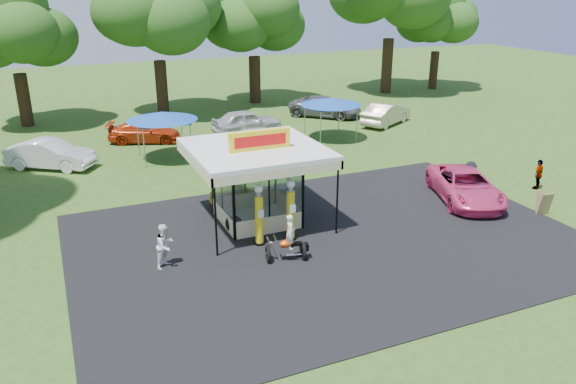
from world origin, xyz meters
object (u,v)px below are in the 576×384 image
(kiosk_car, at_px, (240,194))
(tent_east, at_px, (331,102))
(bg_car_c, at_px, (247,122))
(pink_sedan, at_px, (465,186))
(bg_car_a, at_px, (50,154))
(gas_pump_left, at_px, (259,216))
(bg_car_b, at_px, (144,132))
(spectator_west, at_px, (165,246))
(spectator_east_a, at_px, (470,177))
(gas_station_kiosk, at_px, (256,183))
(spectator_east_b, at_px, (539,174))
(motorcycle, at_px, (289,242))
(gas_pump_right, at_px, (291,211))
(tent_west, at_px, (162,116))
(a_frame_sign, at_px, (544,203))
(bg_car_d, at_px, (325,107))
(bg_car_e, at_px, (386,114))

(kiosk_car, bearing_deg, tent_east, -46.80)
(bg_car_c, bearing_deg, tent_east, -131.10)
(pink_sedan, height_order, bg_car_a, bg_car_a)
(gas_pump_left, xyz_separation_m, bg_car_b, (-1.45, 17.21, -0.55))
(bg_car_b, bearing_deg, pink_sedan, -124.84)
(spectator_west, distance_m, spectator_east_a, 15.36)
(gas_station_kiosk, height_order, spectator_east_b, gas_station_kiosk)
(bg_car_a, xyz_separation_m, tent_east, (17.15, -0.71, 1.71))
(spectator_west, bearing_deg, motorcycle, -56.31)
(spectator_west, height_order, bg_car_a, spectator_west)
(bg_car_a, relative_size, bg_car_c, 1.01)
(spectator_west, bearing_deg, bg_car_b, 42.90)
(gas_pump_left, xyz_separation_m, gas_pump_right, (1.30, -0.09, 0.02))
(gas_station_kiosk, distance_m, spectator_east_b, 14.54)
(gas_station_kiosk, xyz_separation_m, tent_west, (-1.74, 10.75, 0.78))
(gas_pump_right, relative_size, spectator_east_a, 1.58)
(a_frame_sign, bearing_deg, pink_sedan, 138.27)
(kiosk_car, relative_size, tent_east, 0.71)
(spectator_east_b, bearing_deg, bg_car_a, -54.91)
(kiosk_car, height_order, pink_sedan, pink_sedan)
(bg_car_a, distance_m, bg_car_c, 12.95)
(gas_station_kiosk, height_order, bg_car_d, gas_station_kiosk)
(a_frame_sign, relative_size, tent_east, 0.26)
(tent_east, bearing_deg, gas_pump_right, -123.22)
(spectator_east_b, distance_m, bg_car_d, 18.91)
(motorcycle, xyz_separation_m, bg_car_d, (12.16, 20.87, 0.03))
(bg_car_c, bearing_deg, spectator_west, 149.30)
(gas_pump_right, distance_m, tent_east, 15.79)
(a_frame_sign, xyz_separation_m, spectator_east_b, (2.35, 2.59, 0.24))
(gas_pump_right, height_order, bg_car_e, gas_pump_right)
(gas_pump_right, bearing_deg, pink_sedan, 4.23)
(bg_car_a, bearing_deg, spectator_west, -132.88)
(spectator_west, bearing_deg, kiosk_car, 7.30)
(bg_car_e, bearing_deg, bg_car_c, 51.24)
(spectator_west, relative_size, bg_car_e, 0.35)
(spectator_east_a, distance_m, bg_car_d, 17.93)
(gas_pump_left, xyz_separation_m, kiosk_car, (0.71, 4.42, -0.74))
(spectator_east_a, height_order, bg_car_c, bg_car_c)
(spectator_east_a, distance_m, spectator_east_b, 3.71)
(motorcycle, bearing_deg, pink_sedan, 26.05)
(gas_pump_right, xyz_separation_m, spectator_west, (-5.09, -0.28, -0.40))
(a_frame_sign, height_order, bg_car_a, bg_car_a)
(bg_car_c, bearing_deg, motorcycle, 162.76)
(gas_pump_right, height_order, spectator_east_a, gas_pump_right)
(gas_station_kiosk, bearing_deg, motorcycle, -92.49)
(gas_pump_right, xyz_separation_m, bg_car_d, (11.39, 19.29, -0.48))
(bg_car_b, bearing_deg, bg_car_e, -77.94)
(spectator_east_b, bearing_deg, bg_car_d, -106.75)
(spectator_west, bearing_deg, pink_sedan, -35.71)
(kiosk_car, xyz_separation_m, pink_sedan, (9.93, -3.82, 0.27))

